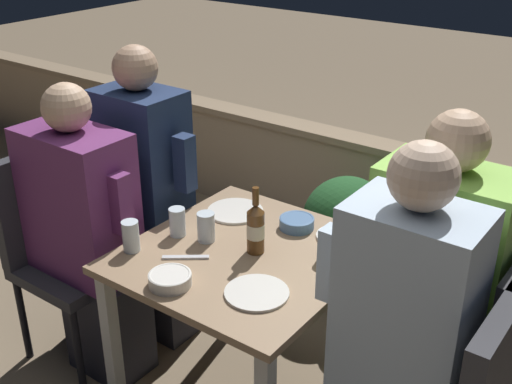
{
  "coord_description": "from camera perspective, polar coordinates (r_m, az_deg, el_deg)",
  "views": [
    {
      "loc": [
        1.23,
        -1.62,
        1.93
      ],
      "look_at": [
        0.0,
        0.06,
        0.94
      ],
      "focal_mm": 45.0,
      "sensor_mm": 36.0,
      "label": 1
    }
  ],
  "objects": [
    {
      "name": "planter_hedge",
      "position": [
        3.19,
        11.7,
        -4.69
      ],
      "size": [
        0.89,
        0.47,
        0.64
      ],
      "color": "brown",
      "rests_on": "ground_plane"
    },
    {
      "name": "glass_cup_3",
      "position": [
        2.39,
        -11.07,
        -3.88
      ],
      "size": [
        0.06,
        0.06,
        0.12
      ],
      "color": "silver",
      "rests_on": "dining_table"
    },
    {
      "name": "glass_cup_1",
      "position": [
        2.42,
        -4.47,
        -3.12
      ],
      "size": [
        0.07,
        0.07,
        0.11
      ],
      "color": "silver",
      "rests_on": "dining_table"
    },
    {
      "name": "chair_left_far",
      "position": [
        3.08,
        -11.86,
        -1.47
      ],
      "size": [
        0.44,
        0.43,
        0.94
      ],
      "color": "#333338",
      "rests_on": "ground_plane"
    },
    {
      "name": "dining_table",
      "position": [
        2.42,
        -0.9,
        -7.47
      ],
      "size": [
        0.81,
        0.85,
        0.72
      ],
      "color": "#937556",
      "rests_on": "ground_plane"
    },
    {
      "name": "fork_0",
      "position": [
        2.34,
        -6.27,
        -5.79
      ],
      "size": [
        0.15,
        0.12,
        0.01
      ],
      "color": "silver",
      "rests_on": "dining_table"
    },
    {
      "name": "bowl_1",
      "position": [
        2.52,
        3.65,
        -2.7
      ],
      "size": [
        0.14,
        0.14,
        0.04
      ],
      "color": "#4C709E",
      "rests_on": "dining_table"
    },
    {
      "name": "parapet_wall",
      "position": [
        3.7,
        13.1,
        -0.92
      ],
      "size": [
        9.0,
        0.18,
        0.65
      ],
      "color": "tan",
      "rests_on": "ground_plane"
    },
    {
      "name": "person_navy_jumper",
      "position": [
        2.89,
        -9.38,
        -0.36
      ],
      "size": [
        0.47,
        0.26,
        1.36
      ],
      "color": "#282833",
      "rests_on": "ground_plane"
    },
    {
      "name": "plate_2",
      "position": [
        2.48,
        7.57,
        -3.95
      ],
      "size": [
        0.19,
        0.19,
        0.01
      ],
      "color": "white",
      "rests_on": "dining_table"
    },
    {
      "name": "glass_cup_0",
      "position": [
        2.32,
        6.57,
        -4.63
      ],
      "size": [
        0.07,
        0.07,
        0.11
      ],
      "color": "silver",
      "rests_on": "dining_table"
    },
    {
      "name": "person_green_blouse",
      "position": [
        2.26,
        14.88,
        -9.17
      ],
      "size": [
        0.5,
        0.26,
        1.35
      ],
      "color": "#282833",
      "rests_on": "ground_plane"
    },
    {
      "name": "bowl_0",
      "position": [
        2.19,
        -7.65,
        -7.64
      ],
      "size": [
        0.15,
        0.15,
        0.04
      ],
      "color": "silver",
      "rests_on": "dining_table"
    },
    {
      "name": "beer_bottle",
      "position": [
        2.32,
        -0.03,
        -3.2
      ],
      "size": [
        0.07,
        0.07,
        0.26
      ],
      "color": "brown",
      "rests_on": "dining_table"
    },
    {
      "name": "person_purple_stripe",
      "position": [
        2.72,
        -14.69,
        -3.79
      ],
      "size": [
        0.51,
        0.26,
        1.28
      ],
      "color": "#282833",
      "rests_on": "ground_plane"
    },
    {
      "name": "plate_1",
      "position": [
        2.65,
        -1.86,
        -1.7
      ],
      "size": [
        0.23,
        0.23,
        0.01
      ],
      "color": "silver",
      "rests_on": "dining_table"
    },
    {
      "name": "glass_cup_2",
      "position": [
        2.47,
        -7.01,
        -2.66
      ],
      "size": [
        0.06,
        0.06,
        0.11
      ],
      "color": "silver",
      "rests_on": "dining_table"
    },
    {
      "name": "plate_0",
      "position": [
        2.14,
        0.06,
        -8.95
      ],
      "size": [
        0.22,
        0.22,
        0.01
      ],
      "color": "silver",
      "rests_on": "dining_table"
    },
    {
      "name": "person_blue_shirt",
      "position": [
        2.01,
        12.03,
        -13.41
      ],
      "size": [
        0.47,
        0.26,
        1.35
      ],
      "color": "#282833",
      "rests_on": "ground_plane"
    },
    {
      "name": "chair_right_far",
      "position": [
        2.28,
        19.31,
        -12.98
      ],
      "size": [
        0.44,
        0.43,
        0.94
      ],
      "color": "#333338",
      "rests_on": "ground_plane"
    },
    {
      "name": "chair_left_near",
      "position": [
        2.9,
        -17.12,
        -3.84
      ],
      "size": [
        0.44,
        0.43,
        0.94
      ],
      "color": "#333338",
      "rests_on": "ground_plane"
    }
  ]
}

